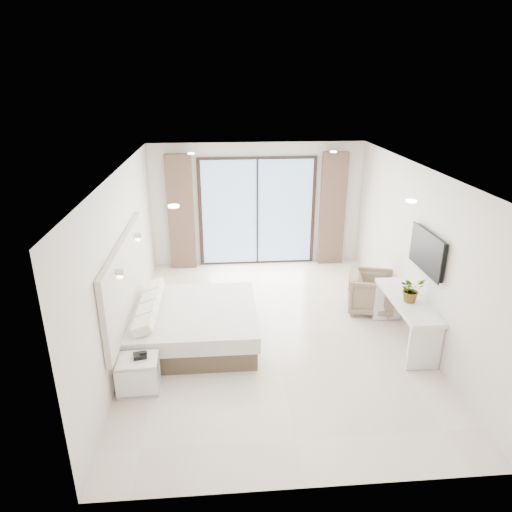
% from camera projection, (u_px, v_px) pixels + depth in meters
% --- Properties ---
extents(ground, '(6.20, 6.20, 0.00)m').
position_uv_depth(ground, '(273.00, 332.00, 7.58)').
color(ground, beige).
rests_on(ground, ground).
extents(room_shell, '(4.62, 6.22, 2.72)m').
position_uv_depth(room_shell, '(257.00, 229.00, 7.66)').
color(room_shell, silver).
rests_on(room_shell, ground).
extents(bed, '(1.99, 1.90, 0.70)m').
position_uv_depth(bed, '(192.00, 324.00, 7.25)').
color(bed, brown).
rests_on(bed, ground).
extents(nightstand, '(0.55, 0.45, 0.48)m').
position_uv_depth(nightstand, '(139.00, 374.00, 6.11)').
color(nightstand, white).
rests_on(nightstand, ground).
extents(phone, '(0.20, 0.17, 0.06)m').
position_uv_depth(phone, '(140.00, 356.00, 6.04)').
color(phone, black).
rests_on(phone, nightstand).
extents(console_desk, '(0.51, 1.62, 0.77)m').
position_uv_depth(console_desk, '(406.00, 311.00, 7.10)').
color(console_desk, white).
rests_on(console_desk, ground).
extents(plant, '(0.44, 0.47, 0.31)m').
position_uv_depth(plant, '(411.00, 292.00, 6.90)').
color(plant, '#33662D').
rests_on(plant, console_desk).
extents(armchair, '(0.89, 0.93, 0.79)m').
position_uv_depth(armchair, '(371.00, 290.00, 8.17)').
color(armchair, '#90705E').
rests_on(armchair, ground).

